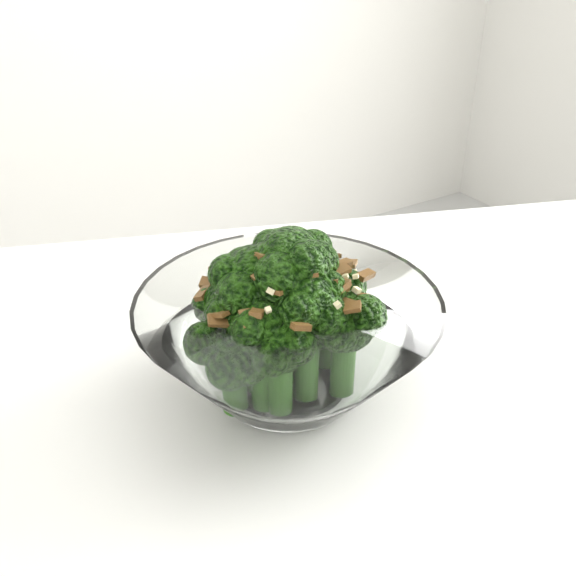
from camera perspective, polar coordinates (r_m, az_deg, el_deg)
table at (r=0.63m, az=21.80°, el=-14.74°), size 1.40×1.16×0.75m
broccoli_dish at (r=0.52m, az=-0.14°, el=-4.04°), size 0.25×0.25×0.15m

